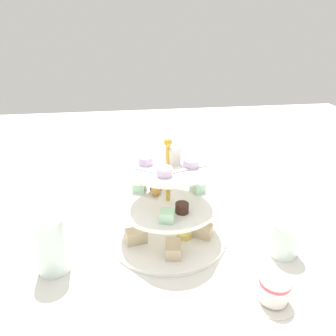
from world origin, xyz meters
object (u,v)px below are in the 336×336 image
(water_glass_tall_right, at_px, (51,245))
(teacup_with_saucer, at_px, (274,291))
(butter_knife_left, at_px, (111,184))
(tiered_serving_stand, at_px, (168,209))
(water_glass_short_left, at_px, (284,238))

(water_glass_tall_right, height_order, teacup_with_saucer, water_glass_tall_right)
(water_glass_tall_right, distance_m, butter_knife_left, 0.39)
(tiered_serving_stand, bearing_deg, water_glass_tall_right, -162.01)
(teacup_with_saucer, xyz_separation_m, butter_knife_left, (-0.32, 0.51, -0.02))
(tiered_serving_stand, height_order, butter_knife_left, tiered_serving_stand)
(butter_knife_left, bearing_deg, teacup_with_saucer, 86.23)
(teacup_with_saucer, relative_size, butter_knife_left, 0.53)
(tiered_serving_stand, distance_m, water_glass_tall_right, 0.27)
(tiered_serving_stand, distance_m, butter_knife_left, 0.33)
(water_glass_tall_right, relative_size, water_glass_short_left, 1.55)
(water_glass_short_left, bearing_deg, tiered_serving_stand, 157.84)
(water_glass_short_left, relative_size, butter_knife_left, 0.48)
(tiered_serving_stand, height_order, teacup_with_saucer, tiered_serving_stand)
(tiered_serving_stand, relative_size, teacup_with_saucer, 3.22)
(water_glass_tall_right, relative_size, butter_knife_left, 0.75)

